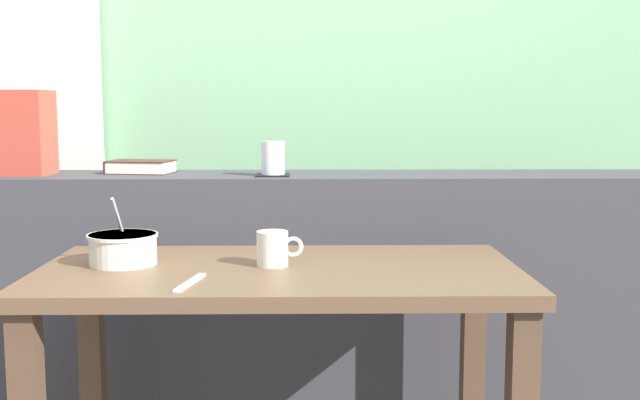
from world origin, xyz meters
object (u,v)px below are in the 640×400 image
Objects in this scene: ceramic_mug at (273,249)px; juice_glass at (273,160)px; breakfast_table at (280,317)px; fork_utensil at (190,282)px; closed_book at (140,167)px; soup_bowl at (123,249)px; coaster_square at (273,175)px.

juice_glass is at bearing 92.59° from ceramic_mug.
fork_utensil reaches higher than breakfast_table.
closed_book is at bearing 126.55° from breakfast_table.
soup_bowl is at bearing -82.26° from closed_book.
juice_glass reaches higher than fork_utensil.
fork_utensil is at bearing -132.77° from ceramic_mug.
closed_book is at bearing 120.00° from fork_utensil.
closed_book reaches higher than ceramic_mug.
coaster_square reaches higher than breakfast_table.
soup_bowl is at bearing 173.97° from breakfast_table.
fork_utensil is at bearing -102.30° from juice_glass.
juice_glass is at bearing 88.66° from fork_utensil.
juice_glass reaches higher than coaster_square.
fork_utensil is at bearing -70.96° from closed_book.
coaster_square is at bearing 0.00° from juice_glass.
breakfast_table is 5.34× the size of closed_book.
ceramic_mug is (-0.01, 0.02, 0.17)m from breakfast_table.
juice_glass is 0.47× the size of closed_book.
ceramic_mug is (0.02, -0.50, -0.13)m from coaster_square.
juice_glass is at bearing -13.91° from closed_book.
juice_glass is 0.62m from soup_bowl.
breakfast_table is 11.40× the size of juice_glass.
juice_glass is at bearing 180.00° from coaster_square.
soup_bowl is 0.29m from fork_utensil.
ceramic_mug is (0.45, -0.61, -0.15)m from closed_book.
soup_bowl is (-0.35, -0.48, -0.19)m from juice_glass.
breakfast_table is 0.28m from fork_utensil.
coaster_square is at bearing 54.12° from soup_bowl.
soup_bowl is at bearing -125.88° from coaster_square.
coaster_square is 0.88× the size of ceramic_mug.
juice_glass is 0.59× the size of fork_utensil.
fork_utensil is 0.26m from ceramic_mug.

